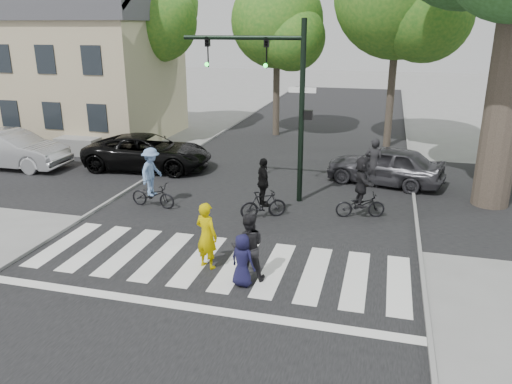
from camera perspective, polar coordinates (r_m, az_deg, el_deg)
ground at (r=12.12m, az=-6.01°, el=-10.03°), size 120.00×120.00×0.00m
road_stem at (r=16.46m, az=0.09°, el=-2.01°), size 10.00×70.00×0.01m
road_cross at (r=19.22m, az=2.36°, el=1.02°), size 70.00×10.00×0.01m
curb_left at (r=18.32m, az=-15.37°, el=-0.39°), size 0.10×70.00×0.10m
curb_right at (r=16.02m, az=17.88°, el=-3.37°), size 0.10×70.00×0.10m
crosswalk at (r=12.66m, az=-4.95°, el=-8.63°), size 10.00×3.85×0.01m
traffic_signal at (r=16.61m, az=2.38°, el=12.01°), size 4.45×0.29×6.00m
bg_tree_0 at (r=31.36m, az=-20.51°, el=18.06°), size 5.46×5.20×8.97m
bg_tree_1 at (r=28.37m, az=-12.37°, el=19.86°), size 6.09×5.80×9.80m
bg_tree_2 at (r=27.14m, az=2.88°, el=18.47°), size 5.04×4.80×8.40m
house at (r=28.50m, az=-18.51°, el=13.59°), size 8.40×8.10×8.82m
pedestrian_woman at (r=12.38m, az=-5.67°, el=-4.98°), size 0.73×0.61×1.71m
pedestrian_child at (r=11.58m, az=-1.56°, el=-7.80°), size 0.73×0.60×1.28m
pedestrian_adult at (r=11.75m, az=-0.92°, el=-6.30°), size 0.97×0.86×1.68m
cyclist_left at (r=16.78m, az=-11.79°, el=1.14°), size 1.64×1.09×2.02m
cyclist_mid at (r=15.50m, az=0.84°, el=-0.22°), size 1.50×1.10×1.94m
cyclist_right at (r=15.89m, az=11.94°, el=0.14°), size 1.64×1.51×1.96m
car_suv at (r=21.45m, az=-12.21°, el=4.48°), size 5.44×2.83×1.46m
car_silver at (r=23.54m, az=-26.18°, el=4.38°), size 4.86×1.74×1.60m
car_grey at (r=19.56m, az=14.52°, el=2.98°), size 4.63×2.70×1.48m
bystander_dark at (r=18.99m, az=13.30°, el=3.24°), size 0.73×0.52×1.87m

